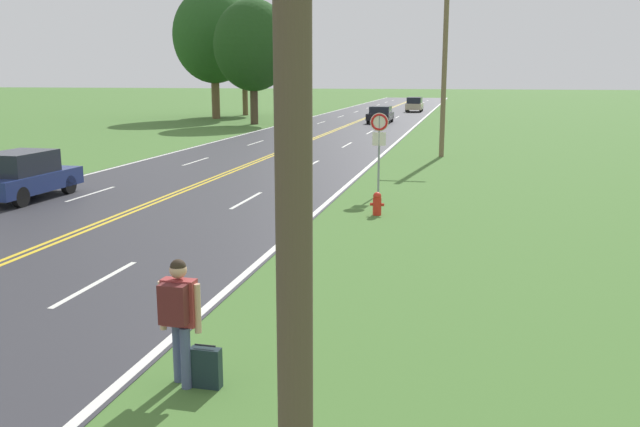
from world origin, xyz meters
TOP-DOWN VIEW (x-y plane):
  - hitchhiker_person at (6.14, 3.79)m, footprint 0.57×0.41m
  - suitcase at (6.47, 3.82)m, footprint 0.40×0.16m
  - fire_hydrant at (7.12, 15.15)m, footprint 0.41×0.25m
  - traffic_sign at (6.72, 18.35)m, footprint 0.60×0.10m
  - utility_pole_midground at (8.28, 29.98)m, footprint 1.80×0.24m
  - tree_left_verge at (-13.49, 56.00)m, footprint 7.39×7.39m
  - tree_behind_sign at (-12.56, 61.69)m, footprint 5.34×5.34m
  - tree_mid_treeline at (-7.70, 49.59)m, footprint 6.31×6.31m
  - car_dark_blue_sedan_nearest at (-4.29, 15.12)m, footprint 1.79×4.00m
  - car_black_sedan_approaching at (2.18, 53.32)m, footprint 1.89×3.93m
  - car_champagne_hatchback_mid_near at (3.51, 71.77)m, footprint 1.73×3.53m

SIDE VIEW (x-z plane):
  - suitcase at x=6.47m, z-range -0.02..0.55m
  - fire_hydrant at x=7.12m, z-range 0.00..0.67m
  - car_black_sedan_approaching at x=2.18m, z-range 0.03..1.42m
  - car_dark_blue_sedan_nearest at x=-4.29m, z-range 0.00..1.56m
  - car_champagne_hatchback_mid_near at x=3.51m, z-range 0.03..1.62m
  - hitchhiker_person at x=6.14m, z-range 0.19..1.86m
  - traffic_sign at x=6.72m, z-range 0.70..3.43m
  - utility_pole_midground at x=8.28m, z-range 0.15..8.29m
  - tree_behind_sign at x=-12.56m, z-range 1.47..10.60m
  - tree_mid_treeline at x=-7.70m, z-range 1.31..11.23m
  - tree_left_verge at x=-13.49m, z-range 1.58..13.28m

